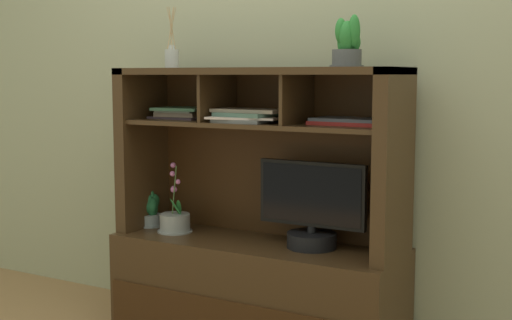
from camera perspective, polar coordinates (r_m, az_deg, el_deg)
The scene contains 10 objects.
back_wall at distance 3.27m, azimuth 2.27°, elevation 10.44°, with size 6.00×0.02×2.80m, color #A5A985.
media_console at distance 3.15m, azimuth 0.06°, elevation -8.13°, with size 1.32×0.49×1.24m.
tv_monitor at distance 2.99m, azimuth 4.61°, elevation -4.34°, with size 0.49×0.21×0.37m.
potted_orchid at distance 3.32m, azimuth -6.69°, elevation -5.06°, with size 0.17×0.17×0.33m.
potted_fern at distance 3.46m, azimuth -8.66°, elevation -4.14°, with size 0.13×0.13×0.19m.
magazine_stack_left at distance 3.04m, azimuth -0.68°, elevation 3.67°, with size 0.35×0.28×0.06m.
magazine_stack_centre at distance 2.91m, azimuth 7.79°, elevation 3.16°, with size 0.33×0.23×0.03m.
magazine_stack_right at distance 3.32m, azimuth -6.01°, elevation 3.86°, with size 0.28×0.25×0.05m.
diffuser_bottle at distance 3.25m, azimuth -6.94°, elevation 8.37°, with size 0.07×0.07×0.28m.
potted_succulent at distance 2.84m, azimuth 7.55°, elevation 9.32°, with size 0.14×0.14×0.21m.
Camera 1 is at (1.50, -2.64, 1.20)m, focal length 48.63 mm.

